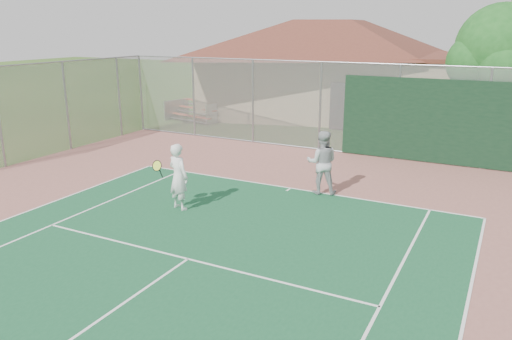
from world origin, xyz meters
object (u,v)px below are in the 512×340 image
at_px(tree, 503,51).
at_px(player_white_front, 178,177).
at_px(clubhouse, 329,58).
at_px(bleachers, 196,110).
at_px(player_grey_back, 322,163).

bearing_deg(tree, player_white_front, -119.90).
bearing_deg(clubhouse, player_white_front, -98.26).
xyz_separation_m(tree, player_white_front, (-7.10, -12.34, -2.94)).
relative_size(bleachers, tree, 0.52).
height_order(bleachers, tree, tree).
bearing_deg(player_grey_back, player_white_front, 26.77).
distance_m(clubhouse, player_grey_back, 14.75).
distance_m(bleachers, tree, 14.61).
bearing_deg(bleachers, tree, 17.55).
xyz_separation_m(clubhouse, player_grey_back, (4.74, -13.80, -2.17)).
xyz_separation_m(clubhouse, bleachers, (-5.32, -5.46, -2.57)).
bearing_deg(tree, player_grey_back, -113.98).
xyz_separation_m(clubhouse, player_white_front, (1.78, -16.84, -2.20)).
relative_size(clubhouse, player_white_front, 8.86).
xyz_separation_m(bleachers, tree, (14.20, 0.96, 3.31)).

